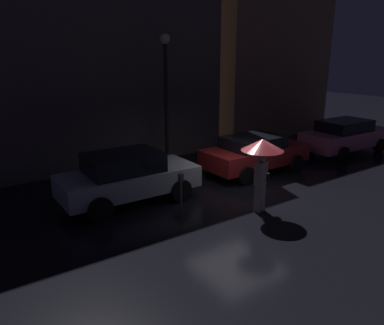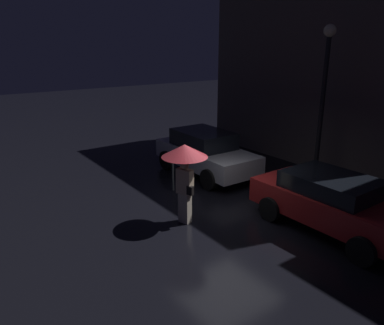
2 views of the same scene
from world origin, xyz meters
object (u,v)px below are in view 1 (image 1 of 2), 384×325
(parked_car_silver, at_px, (128,176))
(pedestrian_with_umbrella, at_px, (262,153))
(parked_car_pink, at_px, (345,136))
(parking_meter, at_px, (181,190))
(street_lamp_near, at_px, (166,84))
(parked_car_red, at_px, (255,153))

(parked_car_silver, bearing_deg, pedestrian_with_umbrella, -44.28)
(parked_car_silver, height_order, pedestrian_with_umbrella, pedestrian_with_umbrella)
(parked_car_pink, relative_size, pedestrian_with_umbrella, 2.12)
(parking_meter, height_order, street_lamp_near, street_lamp_near)
(parked_car_silver, relative_size, parked_car_pink, 0.93)
(parked_car_pink, xyz_separation_m, parking_meter, (-9.59, -1.53, -0.00))
(parked_car_pink, distance_m, parking_meter, 9.71)
(parked_car_silver, bearing_deg, parked_car_pink, -0.37)
(parked_car_red, distance_m, parking_meter, 4.74)
(parked_car_silver, distance_m, parked_car_red, 5.08)
(parking_meter, bearing_deg, pedestrian_with_umbrella, -24.96)
(parked_car_red, height_order, parking_meter, parked_car_red)
(parking_meter, bearing_deg, parked_car_pink, 9.08)
(pedestrian_with_umbrella, bearing_deg, parked_car_red, -149.55)
(parked_car_pink, bearing_deg, parked_car_silver, -179.76)
(parked_car_red, distance_m, street_lamp_near, 4.10)
(parked_car_red, height_order, parked_car_pink, parked_car_pink)
(parked_car_pink, height_order, parking_meter, parked_car_pink)
(parked_car_pink, bearing_deg, street_lamp_near, 162.31)
(parked_car_pink, bearing_deg, pedestrian_with_umbrella, -160.51)
(parked_car_red, relative_size, street_lamp_near, 0.83)
(pedestrian_with_umbrella, distance_m, street_lamp_near, 5.29)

